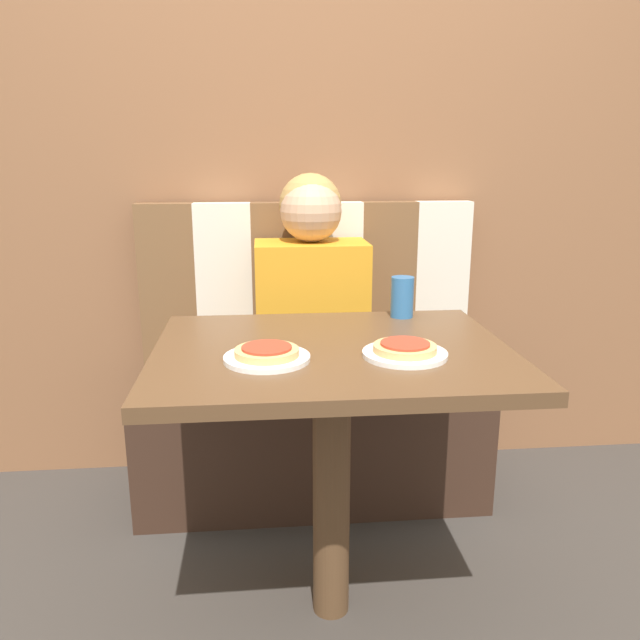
# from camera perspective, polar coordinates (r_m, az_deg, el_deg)

# --- Properties ---
(ground_plane) EXTENTS (12.00, 12.00, 0.00)m
(ground_plane) POSITION_cam_1_polar(r_m,az_deg,el_deg) (1.94, 0.99, -24.80)
(ground_plane) COLOR #38332D
(wall_back) EXTENTS (7.00, 0.05, 2.60)m
(wall_back) POSITION_cam_1_polar(r_m,az_deg,el_deg) (2.43, -1.43, 16.21)
(wall_back) COLOR brown
(wall_back) RESTS_ON ground_plane
(booth_seat) EXTENTS (1.25, 0.47, 0.43)m
(booth_seat) POSITION_cam_1_polar(r_m,az_deg,el_deg) (2.37, -0.75, -10.76)
(booth_seat) COLOR #382319
(booth_seat) RESTS_ON ground_plane
(booth_backrest) EXTENTS (1.25, 0.07, 0.64)m
(booth_backrest) POSITION_cam_1_polar(r_m,az_deg,el_deg) (2.39, -1.19, 3.04)
(booth_backrest) COLOR brown
(booth_backrest) RESTS_ON booth_seat
(dining_table) EXTENTS (0.89, 0.71, 0.77)m
(dining_table) POSITION_cam_1_polar(r_m,az_deg,el_deg) (1.61, 1.10, -6.38)
(dining_table) COLOR brown
(dining_table) RESTS_ON ground_plane
(person) EXTENTS (0.39, 0.25, 0.75)m
(person) POSITION_cam_1_polar(r_m,az_deg,el_deg) (2.19, -0.81, 3.19)
(person) COLOR orange
(person) RESTS_ON booth_seat
(plate_left) EXTENTS (0.20, 0.20, 0.01)m
(plate_left) POSITION_cam_1_polar(r_m,az_deg,el_deg) (1.47, -4.88, -3.49)
(plate_left) COLOR white
(plate_left) RESTS_ON dining_table
(plate_right) EXTENTS (0.20, 0.20, 0.01)m
(plate_right) POSITION_cam_1_polar(r_m,az_deg,el_deg) (1.51, 7.76, -3.10)
(plate_right) COLOR white
(plate_right) RESTS_ON dining_table
(pizza_left) EXTENTS (0.15, 0.15, 0.02)m
(pizza_left) POSITION_cam_1_polar(r_m,az_deg,el_deg) (1.47, -4.89, -2.87)
(pizza_left) COLOR tan
(pizza_left) RESTS_ON plate_left
(pizza_right) EXTENTS (0.15, 0.15, 0.02)m
(pizza_right) POSITION_cam_1_polar(r_m,az_deg,el_deg) (1.50, 7.78, -2.50)
(pizza_right) COLOR tan
(pizza_right) RESTS_ON plate_right
(drinking_cup) EXTENTS (0.07, 0.07, 0.12)m
(drinking_cup) POSITION_cam_1_polar(r_m,az_deg,el_deg) (1.87, 7.52, 2.10)
(drinking_cup) COLOR #2D669E
(drinking_cup) RESTS_ON dining_table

